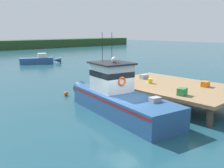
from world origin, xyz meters
name	(u,v)px	position (x,y,z in m)	size (l,w,h in m)	color
ground_plane	(124,116)	(0.00, 0.00, 0.00)	(200.00, 200.00, 0.00)	#1E4C5B
dock	(172,86)	(4.80, 0.00, 1.07)	(6.00, 9.00, 1.20)	#4C3D2D
main_fishing_boat	(117,96)	(0.30, 0.90, 1.01)	(3.86, 9.97, 4.80)	#285184
crate_stack_mid_dock	(182,92)	(2.70, -2.08, 1.41)	(0.60, 0.44, 0.42)	#2D8442
crate_single_by_cleat	(144,77)	(5.12, 2.87, 1.36)	(0.60, 0.44, 0.32)	#9E9EA3
crate_single_far	(205,84)	(5.90, -1.86, 1.38)	(0.60, 0.44, 0.36)	orange
bait_bucket	(150,81)	(4.04, 1.36, 1.37)	(0.32, 0.32, 0.34)	yellow
moored_boat_near_channel	(39,60)	(8.02, 26.21, 0.54)	(6.11, 3.58, 1.56)	#285184
mooring_buoy_spare_mooring	(66,94)	(0.15, 6.43, 0.16)	(0.33, 0.33, 0.33)	#EA5B19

